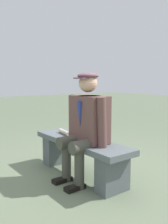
# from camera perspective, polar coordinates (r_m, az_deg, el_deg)

# --- Properties ---
(ground_plane) EXTENTS (30.00, 30.00, 0.00)m
(ground_plane) POSITION_cam_1_polar(r_m,az_deg,el_deg) (3.24, -0.75, -14.38)
(ground_plane) COLOR #5F6C52
(bench) EXTENTS (1.53, 0.43, 0.47)m
(bench) POSITION_cam_1_polar(r_m,az_deg,el_deg) (3.14, -0.76, -9.20)
(bench) COLOR #555D61
(bench) RESTS_ON ground
(seated_man) EXTENTS (0.65, 0.55, 1.29)m
(seated_man) POSITION_cam_1_polar(r_m,az_deg,el_deg) (2.88, 0.42, -2.45)
(seated_man) COLOR brown
(seated_man) RESTS_ON ground
(rolled_magazine) EXTENTS (0.29, 0.10, 0.06)m
(rolled_magazine) POSITION_cam_1_polar(r_m,az_deg,el_deg) (3.38, -4.55, -4.67)
(rolled_magazine) COLOR beige
(rolled_magazine) RESTS_ON bench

